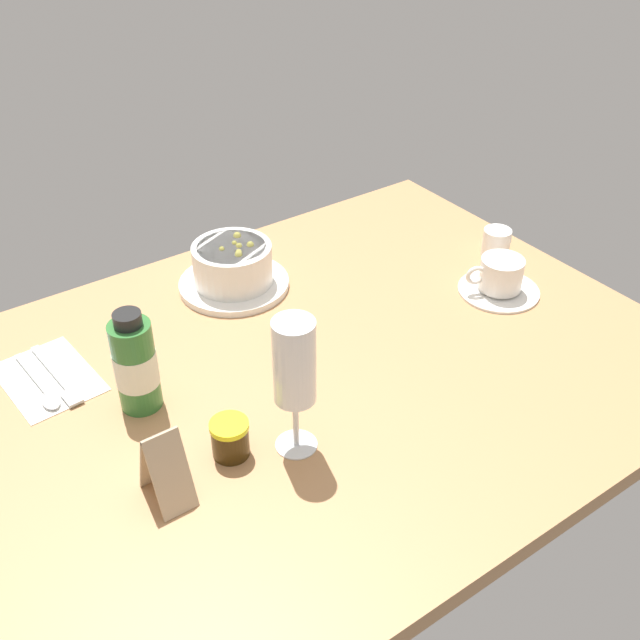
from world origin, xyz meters
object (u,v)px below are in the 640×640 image
porridge_bowl (233,267)px  menu_card (164,466)px  cutlery_setting (49,379)px  jam_jar (230,438)px  creamer_jug (497,242)px  sauce_bottle_green (135,365)px  coffee_cup (500,278)px  wine_glass (294,367)px

porridge_bowl → menu_card: menu_card is taller
cutlery_setting → porridge_bowl: bearing=-169.8°
jam_jar → creamer_jug: bearing=-166.1°
jam_jar → sauce_bottle_green: sauce_bottle_green is taller
cutlery_setting → coffee_cup: bearing=163.4°
coffee_cup → menu_card: menu_card is taller
porridge_bowl → cutlery_setting: (35.52, 6.38, -3.83)cm
porridge_bowl → menu_card: size_ratio=1.82×
porridge_bowl → creamer_jug: porridge_bowl is taller
coffee_cup → sauce_bottle_green: size_ratio=0.89×
porridge_bowl → sauce_bottle_green: bearing=36.2°
jam_jar → cutlery_setting: bearing=-62.9°
sauce_bottle_green → menu_card: 18.52cm
porridge_bowl → wine_glass: (12.87, 38.93, 9.36)cm
porridge_bowl → coffee_cup: (-36.89, 27.97, -1.31)cm
cutlery_setting → menu_card: bearing=98.7°
cutlery_setting → jam_jar: (-14.76, 28.80, 2.46)cm
coffee_cup → creamer_jug: coffee_cup is taller
cutlery_setting → menu_card: size_ratio=1.66×
porridge_bowl → wine_glass: 42.06cm
sauce_bottle_green → creamer_jug: bearing=-179.6°
creamer_jug → menu_card: (76.46, 18.38, 2.54)cm
menu_card → porridge_bowl: bearing=-129.7°
jam_jar → sauce_bottle_green: size_ratio=0.34×
wine_glass → sauce_bottle_green: wine_glass is taller
porridge_bowl → coffee_cup: bearing=142.8°
coffee_cup → wine_glass: 52.05cm
creamer_jug → sauce_bottle_green: sauce_bottle_green is taller
creamer_jug → sauce_bottle_green: (71.97, 0.52, 4.50)cm
cutlery_setting → wine_glass: bearing=124.8°
cutlery_setting → creamer_jug: 82.15cm
wine_glass → jam_jar: wine_glass is taller
wine_glass → coffee_cup: bearing=-167.6°
porridge_bowl → wine_glass: wine_glass is taller
creamer_jug → jam_jar: (66.42, 16.48, 0.03)cm
cutlery_setting → coffee_cup: size_ratio=1.25×
coffee_cup → sauce_bottle_green: bearing=-7.9°
jam_jar → menu_card: size_ratio=0.51×
wine_glass → menu_card: wine_glass is taller
jam_jar → sauce_bottle_green: bearing=-70.8°
cutlery_setting → sauce_bottle_green: 17.27cm
porridge_bowl → jam_jar: 40.87cm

